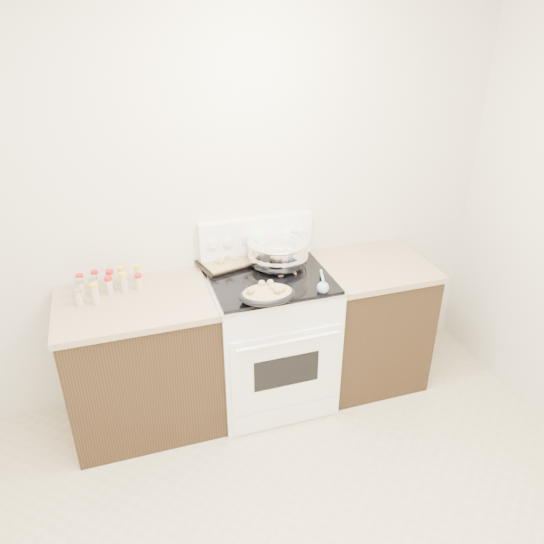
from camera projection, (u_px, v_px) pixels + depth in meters
name	position (u px, v px, depth m)	size (l,w,h in m)	color
room_shell	(300.00, 282.00, 1.68)	(4.10, 3.60, 2.75)	beige
counter_left	(143.00, 362.00, 3.33)	(0.93, 0.67, 0.92)	black
counter_right	(367.00, 321.00, 3.75)	(0.73, 0.67, 0.92)	black
kitchen_range	(269.00, 336.00, 3.53)	(0.78, 0.73, 1.22)	white
mixing_bowl	(278.00, 253.00, 3.41)	(0.51, 0.51, 0.23)	silver
roasting_pan	(268.00, 294.00, 3.03)	(0.35, 0.25, 0.11)	black
baking_sheet	(229.00, 262.00, 3.46)	(0.43, 0.35, 0.06)	black
wooden_spoon	(281.00, 271.00, 3.36)	(0.12, 0.25, 0.04)	tan
blue_ladle	(323.00, 286.00, 3.15)	(0.12, 0.25, 0.09)	#799AB4
spice_jars	(106.00, 284.00, 3.16)	(0.40, 0.23, 0.13)	#BFB28C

